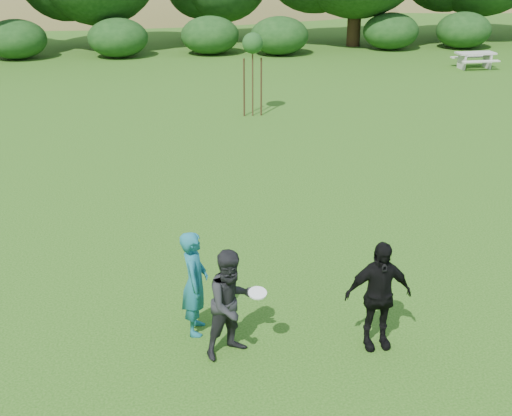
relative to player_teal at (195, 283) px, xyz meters
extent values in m
plane|color=#19470C|center=(1.35, -0.78, -0.87)|extent=(120.00, 120.00, 0.00)
imported|color=#1A6778|center=(0.00, 0.00, 0.00)|extent=(0.52, 0.69, 1.73)
imported|color=black|center=(0.48, -0.69, -0.01)|extent=(1.03, 0.94, 1.72)
imported|color=black|center=(2.67, -0.86, 0.01)|extent=(1.04, 0.44, 1.76)
cylinder|color=white|center=(0.83, -0.89, 0.25)|extent=(0.27, 0.27, 0.08)
cylinder|color=#3D2818|center=(3.11, 12.96, 0.38)|extent=(0.05, 0.05, 2.50)
sphere|color=#204D1B|center=(3.11, 12.96, 1.63)|extent=(0.70, 0.70, 0.70)
cylinder|color=#382515|center=(2.81, 12.96, 0.13)|extent=(0.06, 0.06, 2.00)
cylinder|color=#3A2616|center=(3.41, 12.96, 0.13)|extent=(0.06, 0.06, 2.00)
cube|color=#B5B2A7|center=(14.92, 19.68, -0.15)|extent=(1.80, 0.75, 0.08)
cube|color=#B3B0A7|center=(14.27, 19.68, -0.53)|extent=(0.10, 0.70, 0.68)
cube|color=beige|center=(15.57, 19.68, -0.53)|extent=(0.10, 0.70, 0.68)
cube|color=beige|center=(14.92, 19.08, -0.43)|extent=(1.80, 0.28, 0.06)
cube|color=beige|center=(14.92, 20.28, -0.43)|extent=(1.80, 0.28, 0.06)
ellipsoid|color=olive|center=(21.35, 71.22, -15.17)|extent=(100.00, 64.00, 52.00)
ellipsoid|color=olive|center=(-3.65, 57.22, -8.57)|extent=(80.00, 50.00, 28.00)
ellipsoid|color=olive|center=(31.35, 59.22, -7.47)|extent=(60.00, 44.00, 24.00)
cylinder|color=#3A2616|center=(-2.65, 28.22, 0.53)|extent=(0.68, 0.68, 2.80)
cylinder|color=#3A2616|center=(4.35, 30.22, 0.27)|extent=(0.60, 0.60, 2.27)
cylinder|color=#3A2616|center=(11.35, 27.22, 0.80)|extent=(0.76, 0.76, 3.32)
cylinder|color=#3A2616|center=(19.35, 28.22, 0.62)|extent=(0.71, 0.71, 2.97)
camera|label=1|loc=(-0.56, -8.74, 4.98)|focal=45.00mm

